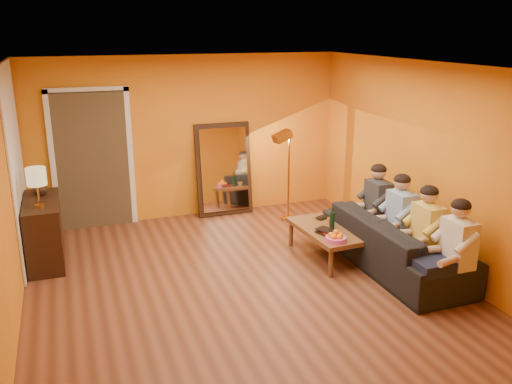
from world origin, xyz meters
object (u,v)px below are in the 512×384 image
object	(u,v)px
dog	(421,265)
wine_bottle	(332,218)
person_far_right	(377,207)
vase	(40,188)
sideboard	(44,231)
person_mid_right	(400,220)
person_far_left	(457,251)
coffee_table	(326,243)
person_mid_left	(427,234)
table_lamp	(37,188)
tumbler	(331,221)
mirror_frame	(224,169)
floor_lamp	(289,177)
laptop	(327,218)
sofa	(395,243)

from	to	relation	value
dog	wine_bottle	world-z (taller)	wine_bottle
person_far_right	vase	world-z (taller)	person_far_right
sideboard	person_mid_right	distance (m)	4.67
person_far_left	coffee_table	bearing A→B (deg)	117.22
sideboard	person_mid_left	xyz separation A→B (m)	(4.37, -2.18, 0.18)
table_lamp	tumbler	distance (m)	3.80
mirror_frame	floor_lamp	world-z (taller)	mirror_frame
mirror_frame	laptop	world-z (taller)	mirror_frame
sofa	mirror_frame	bearing A→B (deg)	27.27
mirror_frame	person_mid_left	xyz separation A→B (m)	(1.58, -3.26, -0.15)
coffee_table	dog	xyz separation A→B (m)	(0.65, -1.19, 0.09)
dog	wine_bottle	xyz separation A→B (m)	(-0.60, 1.14, 0.28)
dog	vase	bearing A→B (deg)	152.46
person_far_right	laptop	size ratio (longest dim) A/B	4.09
sofa	laptop	xyz separation A→B (m)	(-0.50, 0.93, 0.09)
table_lamp	dog	xyz separation A→B (m)	(4.21, -2.04, -0.81)
laptop	mirror_frame	bearing A→B (deg)	94.45
person_mid_left	person_mid_right	world-z (taller)	same
floor_lamp	person_mid_right	world-z (taller)	floor_lamp
table_lamp	wine_bottle	size ratio (longest dim) A/B	1.65
sideboard	dog	distance (m)	4.82
floor_lamp	tumbler	xyz separation A→B (m)	(0.01, -1.46, -0.25)
coffee_table	dog	bearing A→B (deg)	-64.70
wine_bottle	sofa	bearing A→B (deg)	-39.99
table_lamp	coffee_table	xyz separation A→B (m)	(3.56, -0.85, -0.90)
coffee_table	sofa	bearing A→B (deg)	-43.83
coffee_table	person_far_right	world-z (taller)	person_far_right
dog	person_mid_right	world-z (taller)	person_mid_right
coffee_table	floor_lamp	size ratio (longest dim) A/B	0.85
mirror_frame	wine_bottle	distance (m)	2.43
dog	tumbler	xyz separation A→B (m)	(-0.53, 1.31, 0.17)
mirror_frame	table_lamp	world-z (taller)	mirror_frame
person_far_left	tumbler	xyz separation A→B (m)	(-0.69, 1.70, -0.14)
person_far_right	vase	xyz separation A→B (m)	(-4.37, 1.33, 0.34)
coffee_table	wine_bottle	size ratio (longest dim) A/B	3.94
sofa	person_mid_right	distance (m)	0.32
person_far_right	laptop	world-z (taller)	person_far_right
person_far_left	person_mid_left	distance (m)	0.55
tumbler	person_mid_left	bearing A→B (deg)	-58.94
sideboard	floor_lamp	size ratio (longest dim) A/B	0.82
sofa	sideboard	bearing A→B (deg)	67.77
tumbler	person_mid_right	bearing A→B (deg)	-40.93
mirror_frame	person_far_left	size ratio (longest dim) A/B	1.25
mirror_frame	sofa	distance (m)	3.19
coffee_table	floor_lamp	xyz separation A→B (m)	(0.11, 1.58, 0.51)
person_far_right	dog	bearing A→B (deg)	-97.27
person_mid_left	dog	bearing A→B (deg)	-135.37
table_lamp	person_far_left	size ratio (longest dim) A/B	0.42
sofa	person_far_left	distance (m)	1.04
sofa	person_far_left	xyz separation A→B (m)	(0.13, -1.00, 0.27)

